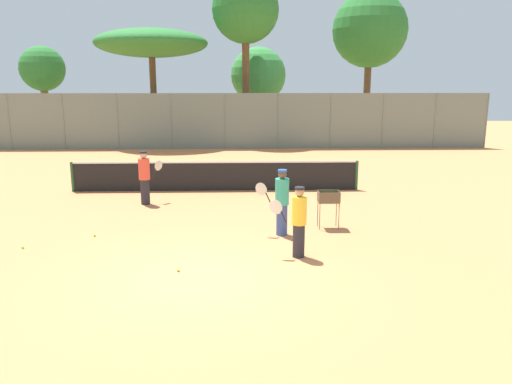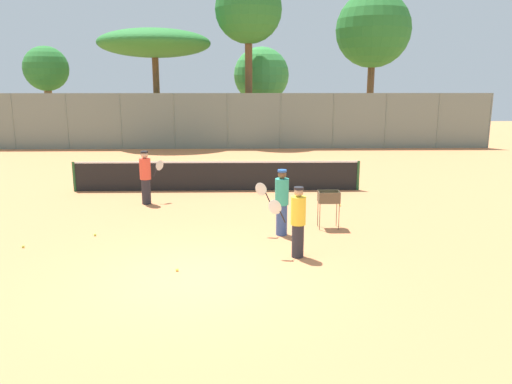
% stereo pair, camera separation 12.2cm
% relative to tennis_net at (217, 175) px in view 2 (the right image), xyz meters
% --- Properties ---
extents(ground_plane, '(80.00, 80.00, 0.00)m').
position_rel_tennis_net_xyz_m(ground_plane, '(0.00, -8.21, -0.56)').
color(ground_plane, '#D37F4C').
extents(tennis_net, '(10.30, 0.10, 1.07)m').
position_rel_tennis_net_xyz_m(tennis_net, '(0.00, 0.00, 0.00)').
color(tennis_net, '#26592D').
rests_on(tennis_net, ground_plane).
extents(back_fence, '(30.91, 0.08, 3.21)m').
position_rel_tennis_net_xyz_m(back_fence, '(0.00, 11.51, 1.04)').
color(back_fence, slate).
rests_on(back_fence, ground_plane).
extents(tree_0, '(5.06, 5.06, 9.82)m').
position_rel_tennis_net_xyz_m(tree_0, '(9.72, 17.47, 6.69)').
color(tree_0, brown).
rests_on(tree_0, ground_plane).
extents(tree_1, '(4.09, 4.09, 10.19)m').
position_rel_tennis_net_xyz_m(tree_1, '(1.26, 14.31, 7.49)').
color(tree_1, brown).
rests_on(tree_1, ground_plane).
extents(tree_2, '(3.73, 3.73, 6.15)m').
position_rel_tennis_net_xyz_m(tree_2, '(2.14, 17.00, 3.70)').
color(tree_2, brown).
rests_on(tree_2, ground_plane).
extents(tree_3, '(2.73, 2.73, 6.00)m').
position_rel_tennis_net_xyz_m(tree_3, '(-11.26, 14.31, 3.97)').
color(tree_3, brown).
rests_on(tree_3, ground_plane).
extents(tree_4, '(6.84, 6.84, 6.99)m').
position_rel_tennis_net_xyz_m(tree_4, '(-4.48, 14.08, 5.54)').
color(tree_4, brown).
rests_on(tree_4, ground_plane).
extents(player_white_outfit, '(0.74, 0.67, 1.71)m').
position_rel_tennis_net_xyz_m(player_white_outfit, '(-2.16, -1.95, 0.33)').
color(player_white_outfit, '#26262D').
rests_on(player_white_outfit, ground_plane).
extents(player_red_cap, '(0.90, 0.35, 1.70)m').
position_rel_tennis_net_xyz_m(player_red_cap, '(1.93, -5.37, 0.32)').
color(player_red_cap, '#334C8C').
rests_on(player_red_cap, ground_plane).
extents(player_yellow_shirt, '(0.88, 0.33, 1.60)m').
position_rel_tennis_net_xyz_m(player_yellow_shirt, '(2.17, -7.03, 0.28)').
color(player_yellow_shirt, '#26262D').
rests_on(player_yellow_shirt, ground_plane).
extents(ball_cart, '(0.56, 0.41, 1.01)m').
position_rel_tennis_net_xyz_m(ball_cart, '(3.23, -4.79, 0.21)').
color(ball_cart, brown).
rests_on(ball_cart, ground_plane).
extents(tennis_ball_0, '(0.07, 0.07, 0.07)m').
position_rel_tennis_net_xyz_m(tennis_ball_0, '(-2.83, -5.37, -0.53)').
color(tennis_ball_0, '#D1E54C').
rests_on(tennis_ball_0, ground_plane).
extents(tennis_ball_1, '(0.07, 0.07, 0.07)m').
position_rel_tennis_net_xyz_m(tennis_ball_1, '(-4.26, -6.27, -0.53)').
color(tennis_ball_1, '#D1E54C').
rests_on(tennis_ball_1, ground_plane).
extents(tennis_ball_2, '(0.07, 0.07, 0.07)m').
position_rel_tennis_net_xyz_m(tennis_ball_2, '(-0.41, -7.85, -0.53)').
color(tennis_ball_2, '#D1E54C').
rests_on(tennis_ball_2, ground_plane).
extents(tennis_ball_3, '(0.07, 0.07, 0.07)m').
position_rel_tennis_net_xyz_m(tennis_ball_3, '(4.00, -2.41, -0.53)').
color(tennis_ball_3, '#D1E54C').
rests_on(tennis_ball_3, ground_plane).
extents(tennis_ball_4, '(0.07, 0.07, 0.07)m').
position_rel_tennis_net_xyz_m(tennis_ball_4, '(4.08, -1.75, -0.53)').
color(tennis_ball_4, '#D1E54C').
rests_on(tennis_ball_4, ground_plane).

